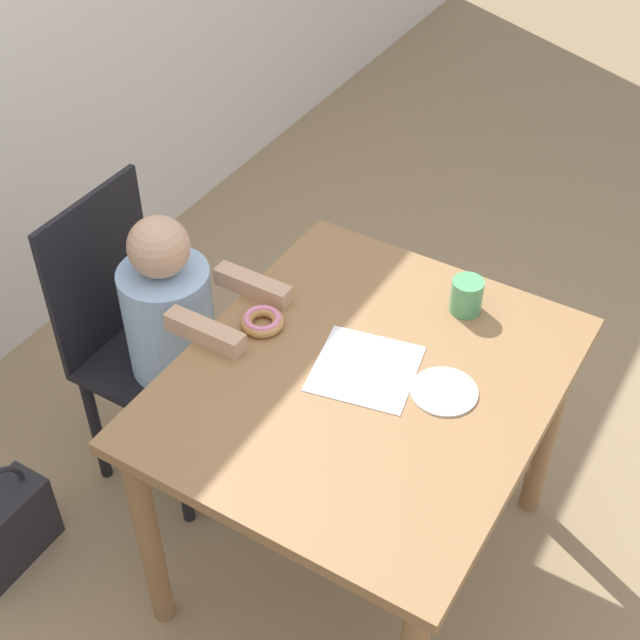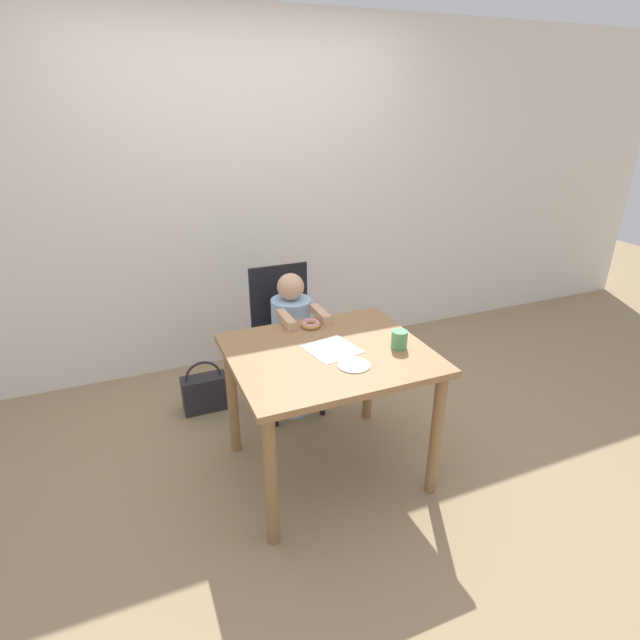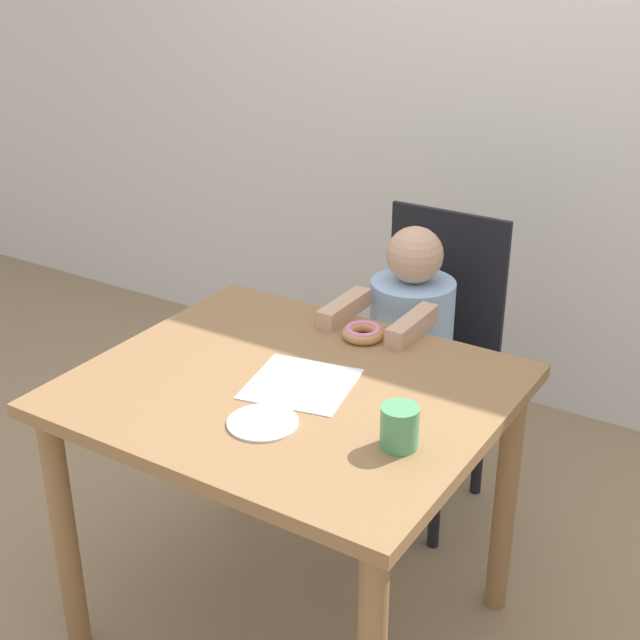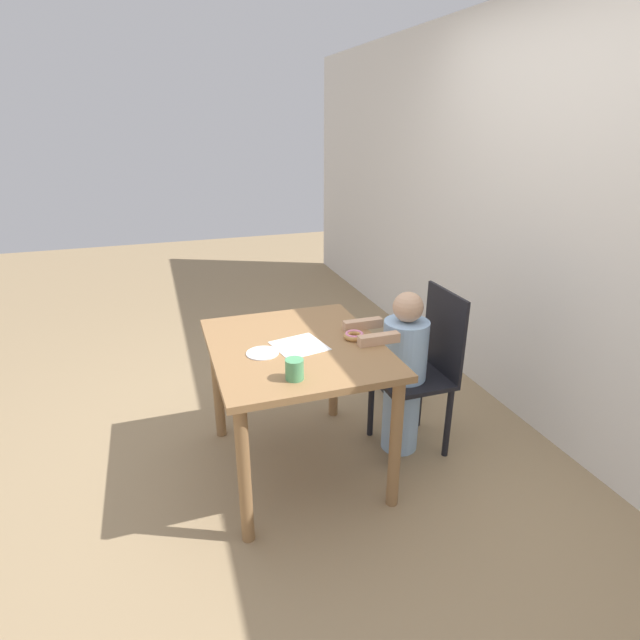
% 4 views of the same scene
% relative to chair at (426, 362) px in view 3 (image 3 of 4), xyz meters
% --- Properties ---
extents(ground_plane, '(12.00, 12.00, 0.00)m').
position_rel_chair_xyz_m(ground_plane, '(-0.02, -0.74, -0.49)').
color(ground_plane, '#997F5B').
extents(wall_back, '(8.00, 0.05, 2.50)m').
position_rel_chair_xyz_m(wall_back, '(-0.02, 0.80, 0.76)').
color(wall_back, silver).
rests_on(wall_back, ground_plane).
extents(dining_table, '(1.00, 0.86, 0.75)m').
position_rel_chair_xyz_m(dining_table, '(-0.02, -0.74, 0.15)').
color(dining_table, olive).
rests_on(dining_table, ground_plane).
extents(chair, '(0.39, 0.40, 0.95)m').
position_rel_chair_xyz_m(chair, '(0.00, 0.00, 0.00)').
color(chair, black).
rests_on(chair, ground_plane).
extents(child_figure, '(0.26, 0.45, 0.97)m').
position_rel_chair_xyz_m(child_figure, '(0.00, -0.12, -0.00)').
color(child_figure, '#99BCE0').
rests_on(child_figure, ground_plane).
extents(donut, '(0.11, 0.11, 0.03)m').
position_rel_chair_xyz_m(donut, '(0.01, -0.43, 0.28)').
color(donut, tan).
rests_on(donut, dining_table).
extents(napkin, '(0.28, 0.28, 0.00)m').
position_rel_chair_xyz_m(napkin, '(0.01, -0.73, 0.26)').
color(napkin, white).
rests_on(napkin, dining_table).
extents(handbag, '(0.29, 0.13, 0.36)m').
position_rel_chair_xyz_m(handbag, '(-0.54, 0.13, -0.36)').
color(handbag, '#232328').
rests_on(handbag, ground_plane).
extents(cup, '(0.08, 0.08, 0.09)m').
position_rel_chair_xyz_m(cup, '(0.33, -0.84, 0.31)').
color(cup, '#519E66').
rests_on(cup, dining_table).
extents(plate, '(0.16, 0.16, 0.01)m').
position_rel_chair_xyz_m(plate, '(0.03, -0.92, 0.26)').
color(plate, white).
rests_on(plate, dining_table).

